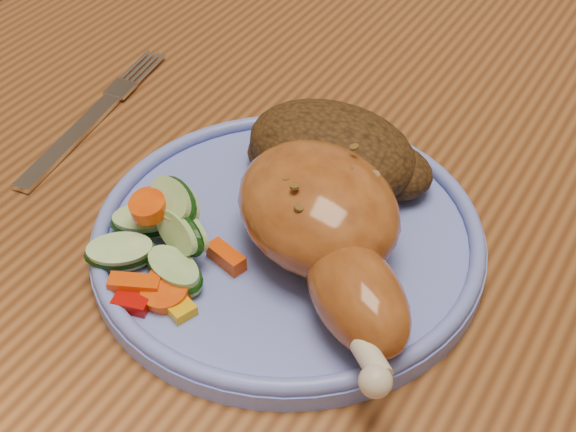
% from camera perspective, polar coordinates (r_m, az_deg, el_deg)
% --- Properties ---
extents(dining_table, '(0.90, 1.40, 0.75)m').
position_cam_1_polar(dining_table, '(0.61, 7.60, -5.02)').
color(dining_table, brown).
rests_on(dining_table, ground).
extents(plate, '(0.25, 0.25, 0.01)m').
position_cam_1_polar(plate, '(0.51, -0.00, -1.75)').
color(plate, '#6A7CDC').
rests_on(plate, dining_table).
extents(plate_rim, '(0.25, 0.25, 0.01)m').
position_cam_1_polar(plate_rim, '(0.50, -0.00, -0.84)').
color(plate_rim, '#6A7CDC').
rests_on(plate_rim, plate).
extents(chicken_leg, '(0.17, 0.17, 0.06)m').
position_cam_1_polar(chicken_leg, '(0.47, 2.79, -0.81)').
color(chicken_leg, '#A35622').
rests_on(chicken_leg, plate).
extents(rice_pilaf, '(0.13, 0.09, 0.05)m').
position_cam_1_polar(rice_pilaf, '(0.54, 3.38, 4.50)').
color(rice_pilaf, '#422810').
rests_on(rice_pilaf, plate).
extents(vegetable_pile, '(0.10, 0.10, 0.05)m').
position_cam_1_polar(vegetable_pile, '(0.49, -9.10, -1.86)').
color(vegetable_pile, '#A50A05').
rests_on(vegetable_pile, plate).
extents(fork, '(0.04, 0.17, 0.00)m').
position_cam_1_polar(fork, '(0.63, -13.89, 6.67)').
color(fork, silver).
rests_on(fork, dining_table).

